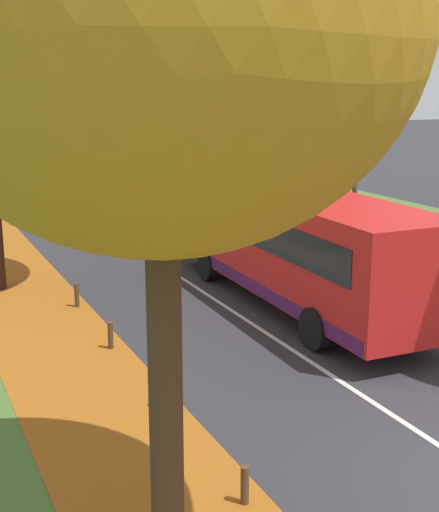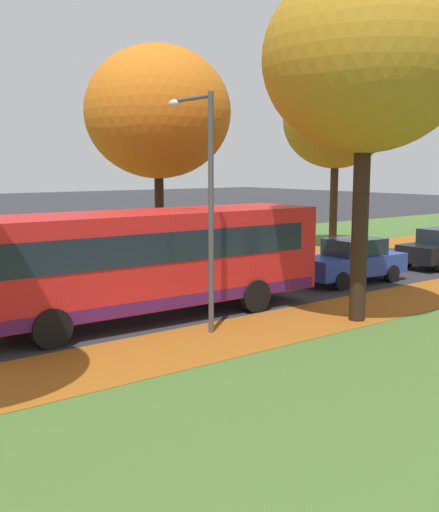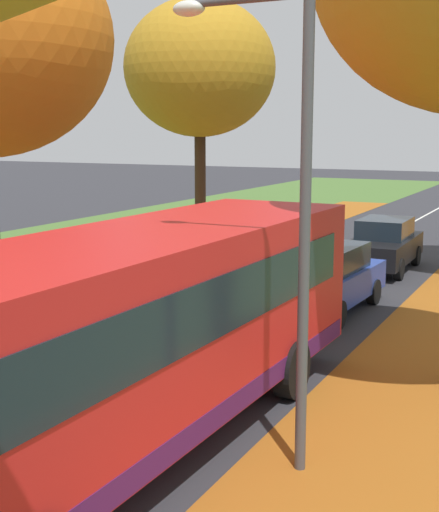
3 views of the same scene
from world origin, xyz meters
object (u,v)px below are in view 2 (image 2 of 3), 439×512
object	(u,v)px
tree_left_mid	(336,121)
streetlamp_right	(203,185)
bus	(147,258)
bollard_fifth	(123,273)
tree_right_near	(366,59)
tree_left_near	(158,113)
bollard_fourth	(36,283)
car_blue_lead	(352,261)

from	to	relation	value
tree_left_mid	streetlamp_right	size ratio (longest dim) A/B	1.49
tree_left_mid	bus	distance (m)	17.53
bollard_fifth	bus	distance (m)	5.77
tree_right_near	bollard_fifth	world-z (taller)	tree_right_near
bollard_fifth	tree_left_near	bearing A→B (deg)	121.70
tree_left_near	tree_right_near	xyz separation A→B (m)	(10.50, -0.06, 0.61)
bollard_fourth	bus	xyz separation A→B (m)	(5.30, 1.26, 1.39)
bollard_fifth	bus	bearing A→B (deg)	-20.77
car_blue_lead	streetlamp_right	bearing A→B (deg)	-76.19
tree_left_mid	streetlamp_right	world-z (taller)	tree_left_mid
car_blue_lead	tree_left_mid	bearing A→B (deg)	136.47
tree_left_near	bollard_fourth	bearing A→B (deg)	-75.33
tree_left_mid	bus	world-z (taller)	tree_left_mid
streetlamp_right	tree_left_mid	bearing A→B (deg)	121.51
bollard_fourth	bus	distance (m)	5.62
bollard_fourth	car_blue_lead	distance (m)	11.16
tree_right_near	bollard_fifth	bearing A→B (deg)	-164.40
bus	car_blue_lead	bearing A→B (deg)	90.25
tree_left_near	car_blue_lead	bearing A→B (deg)	30.74
streetlamp_right	car_blue_lead	bearing A→B (deg)	103.81
tree_left_near	tree_left_mid	xyz separation A→B (m)	(-0.29, 10.74, 0.17)
bollard_fourth	streetlamp_right	world-z (taller)	streetlamp_right
tree_left_near	car_blue_lead	world-z (taller)	tree_left_near
bus	tree_right_near	bearing A→B (deg)	50.56
tree_left_mid	streetlamp_right	xyz separation A→B (m)	(9.04, -14.75, -2.77)
streetlamp_right	car_blue_lead	world-z (taller)	streetlamp_right
tree_left_near	bollard_fourth	size ratio (longest dim) A/B	14.60
tree_left_near	tree_right_near	size ratio (longest dim) A/B	0.95
bollard_fifth	bollard_fourth	bearing A→B (deg)	-91.04
tree_right_near	bus	size ratio (longest dim) A/B	0.90
tree_left_near	bollard_fourth	world-z (taller)	tree_left_near
tree_right_near	streetlamp_right	world-z (taller)	tree_right_near
tree_left_near	tree_left_mid	bearing A→B (deg)	91.53
bollard_fourth	tree_left_mid	bearing A→B (deg)	96.23
tree_left_near	bus	world-z (taller)	tree_left_near
tree_left_mid	car_blue_lead	xyz separation A→B (m)	(7.07, -6.71, -5.70)
tree_right_near	tree_left_near	bearing A→B (deg)	179.68
bollard_fourth	bus	bearing A→B (deg)	13.35
tree_left_near	bollard_fourth	distance (m)	8.50
streetlamp_right	bus	world-z (taller)	streetlamp_right
bollard_fifth	streetlamp_right	xyz separation A→B (m)	(7.18, -1.46, 3.41)
bollard_fourth	tree_left_near	bearing A→B (deg)	104.67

